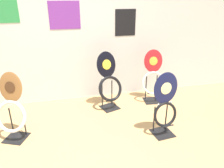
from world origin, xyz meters
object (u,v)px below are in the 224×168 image
at_px(toilet_seat_display_woodgrain, 11,110).
at_px(toilet_seat_display_jazz_black, 109,83).
at_px(toilet_seat_display_navy_moon, 165,107).
at_px(toilet_seat_display_crimson_swirl, 153,78).

xyz_separation_m(toilet_seat_display_woodgrain, toilet_seat_display_jazz_black, (1.44, 0.54, 0.02)).
distance_m(toilet_seat_display_woodgrain, toilet_seat_display_jazz_black, 1.54).
distance_m(toilet_seat_display_navy_moon, toilet_seat_display_woodgrain, 2.04).
height_order(toilet_seat_display_navy_moon, toilet_seat_display_woodgrain, toilet_seat_display_woodgrain).
distance_m(toilet_seat_display_navy_moon, toilet_seat_display_jazz_black, 1.08).
distance_m(toilet_seat_display_woodgrain, toilet_seat_display_crimson_swirl, 2.34).
xyz_separation_m(toilet_seat_display_navy_moon, toilet_seat_display_jazz_black, (-0.56, 0.92, 0.03)).
distance_m(toilet_seat_display_navy_moon, toilet_seat_display_crimson_swirl, 1.02).
bearing_deg(toilet_seat_display_crimson_swirl, toilet_seat_display_woodgrain, -165.04).
bearing_deg(toilet_seat_display_navy_moon, toilet_seat_display_crimson_swirl, 75.43).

